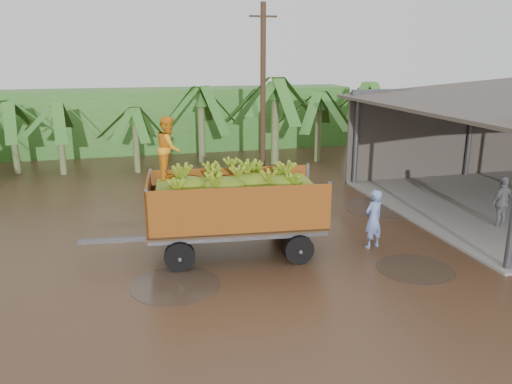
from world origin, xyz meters
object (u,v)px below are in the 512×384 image
banana_trailer (234,204)px  man_grey (502,202)px  utility_pole (263,94)px  man_blue (373,219)px

banana_trailer → man_grey: 8.97m
man_grey → utility_pole: size_ratio=0.23×
man_blue → man_grey: size_ratio=1.00×
banana_trailer → utility_pole: utility_pole is taller
man_blue → utility_pole: (-1.01, 8.68, 2.99)m
banana_trailer → man_grey: (8.95, -0.12, -0.61)m
banana_trailer → utility_pole: size_ratio=0.90×
banana_trailer → man_grey: bearing=4.8°
man_blue → utility_pole: bearing=-101.6°
man_blue → utility_pole: utility_pole is taller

